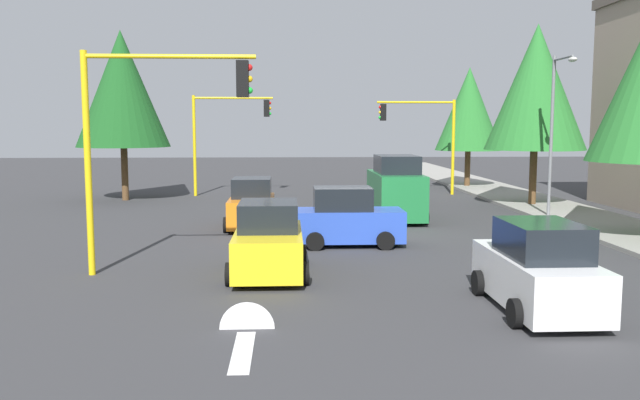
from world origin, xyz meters
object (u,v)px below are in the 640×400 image
object	(u,v)px
car_white	(538,270)
car_orange	(252,205)
traffic_signal_far_right	(226,125)
car_yellow	(269,242)
traffic_signal_near_right	(153,118)
delivery_van_green	(396,190)
tree_roadside_mid	(536,87)
street_lamp_curbside	(556,118)
tree_opposite_side	(122,89)
traffic_signal_far_left	(423,128)
car_blue	(347,219)
tree_roadside_far	(469,109)
car_silver	(396,186)

from	to	relation	value
car_white	car_orange	size ratio (longest dim) A/B	1.11
traffic_signal_far_right	car_yellow	xyz separation A→B (m)	(20.20, 3.00, -3.17)
traffic_signal_far_right	traffic_signal_near_right	xyz separation A→B (m)	(20.00, -0.04, 0.16)
traffic_signal_far_right	car_orange	world-z (taller)	traffic_signal_far_right
delivery_van_green	traffic_signal_far_right	bearing A→B (deg)	-140.74
traffic_signal_near_right	car_orange	xyz separation A→B (m)	(-7.97, 2.15, -3.33)
traffic_signal_near_right	delivery_van_green	bearing A→B (deg)	140.64
tree_roadside_mid	delivery_van_green	distance (m)	9.70
traffic_signal_near_right	street_lamp_curbside	size ratio (longest dim) A/B	0.86
tree_roadside_mid	street_lamp_curbside	bearing A→B (deg)	-10.33
delivery_van_green	car_orange	world-z (taller)	delivery_van_green
tree_opposite_side	car_yellow	world-z (taller)	tree_opposite_side
traffic_signal_near_right	traffic_signal_far_left	size ratio (longest dim) A/B	1.08
traffic_signal_far_left	car_orange	bearing A→B (deg)	-37.62
street_lamp_curbside	delivery_van_green	size ratio (longest dim) A/B	1.46
street_lamp_curbside	car_blue	bearing A→B (deg)	-59.16
car_blue	car_orange	xyz separation A→B (m)	(-3.97, -3.40, 0.00)
traffic_signal_far_left	car_white	distance (m)	24.27
tree_roadside_far	car_yellow	distance (m)	27.43
tree_roadside_far	car_white	bearing A→B (deg)	-12.59
traffic_signal_near_right	car_blue	size ratio (longest dim) A/B	1.62
car_blue	traffic_signal_near_right	bearing A→B (deg)	-54.20
tree_roadside_far	traffic_signal_near_right	bearing A→B (deg)	-32.42
street_lamp_curbside	car_yellow	bearing A→B (deg)	-50.50
car_orange	car_white	bearing A→B (deg)	29.88
car_orange	street_lamp_curbside	bearing A→B (deg)	97.31
traffic_signal_near_right	tree_roadside_far	world-z (taller)	tree_roadside_far
traffic_signal_far_right	car_yellow	world-z (taller)	traffic_signal_far_right
traffic_signal_far_right	car_yellow	distance (m)	20.67
tree_opposite_side	tree_roadside_far	distance (m)	21.38
traffic_signal_far_right	car_blue	xyz separation A→B (m)	(16.00, 5.51, -3.17)
car_blue	car_yellow	world-z (taller)	same
tree_roadside_mid	car_yellow	xyz separation A→B (m)	(14.20, -12.70, -4.99)
traffic_signal_near_right	tree_roadside_mid	size ratio (longest dim) A/B	0.67
traffic_signal_far_left	car_white	world-z (taller)	traffic_signal_far_left
delivery_van_green	car_blue	xyz separation A→B (m)	(6.00, -2.66, -0.39)
tree_opposite_side	car_white	xyz separation A→B (m)	(21.96, 14.26, -5.08)
tree_opposite_side	tree_roadside_far	world-z (taller)	tree_opposite_side
tree_roadside_far	delivery_van_green	world-z (taller)	tree_roadside_far
car_yellow	traffic_signal_far_right	bearing A→B (deg)	-171.54
car_blue	street_lamp_curbside	bearing A→B (deg)	120.84
car_silver	tree_roadside_mid	bearing A→B (deg)	73.97
car_orange	traffic_signal_far_right	bearing A→B (deg)	-170.05
car_yellow	car_silver	distance (m)	17.22
car_yellow	street_lamp_curbside	bearing A→B (deg)	129.50
tree_roadside_far	car_blue	distance (m)	22.62
street_lamp_curbside	car_yellow	world-z (taller)	street_lamp_curbside
traffic_signal_far_left	car_blue	world-z (taller)	traffic_signal_far_left
traffic_signal_near_right	car_white	distance (m)	10.38
car_yellow	car_orange	size ratio (longest dim) A/B	1.05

